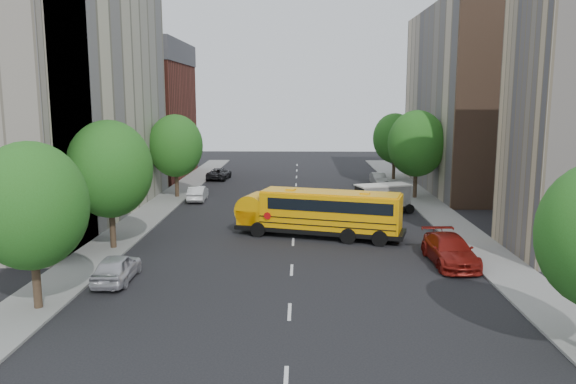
{
  "coord_description": "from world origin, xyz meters",
  "views": [
    {
      "loc": [
        0.45,
        -37.13,
        9.17
      ],
      "look_at": [
        -0.42,
        2.0,
        2.59
      ],
      "focal_mm": 35.0,
      "sensor_mm": 36.0,
      "label": 1
    }
  ],
  "objects_px": {
    "parked_car_0": "(117,268)",
    "street_tree_1": "(110,169)",
    "street_tree_5": "(395,138)",
    "parked_car_5": "(379,179)",
    "safari_truck": "(378,198)",
    "parked_car_1": "(198,193)",
    "street_tree_4": "(417,144)",
    "street_tree_0": "(31,206)",
    "parked_car_2": "(219,174)",
    "school_bus": "(318,211)",
    "street_tree_2": "(176,146)",
    "parked_car_3": "(450,250)"
  },
  "relations": [
    {
      "from": "parked_car_0",
      "to": "parked_car_2",
      "type": "distance_m",
      "value": 36.08
    },
    {
      "from": "safari_truck",
      "to": "parked_car_2",
      "type": "xyz_separation_m",
      "value": [
        -15.47,
        18.73,
        -0.58
      ]
    },
    {
      "from": "safari_truck",
      "to": "parked_car_1",
      "type": "distance_m",
      "value": 16.34
    },
    {
      "from": "street_tree_1",
      "to": "street_tree_2",
      "type": "height_order",
      "value": "street_tree_1"
    },
    {
      "from": "street_tree_5",
      "to": "parked_car_5",
      "type": "xyz_separation_m",
      "value": [
        -2.2,
        -3.8,
        -4.07
      ]
    },
    {
      "from": "street_tree_0",
      "to": "parked_car_3",
      "type": "relative_size",
      "value": 1.35
    },
    {
      "from": "street_tree_0",
      "to": "parked_car_1",
      "type": "distance_m",
      "value": 26.88
    },
    {
      "from": "street_tree_4",
      "to": "parked_car_1",
      "type": "height_order",
      "value": "street_tree_4"
    },
    {
      "from": "parked_car_0",
      "to": "parked_car_5",
      "type": "distance_m",
      "value": 36.78
    },
    {
      "from": "street_tree_1",
      "to": "parked_car_0",
      "type": "bearing_deg",
      "value": -70.14
    },
    {
      "from": "parked_car_0",
      "to": "street_tree_1",
      "type": "bearing_deg",
      "value": -71.48
    },
    {
      "from": "street_tree_4",
      "to": "parked_car_1",
      "type": "xyz_separation_m",
      "value": [
        -19.8,
        -1.5,
        -4.4
      ]
    },
    {
      "from": "street_tree_1",
      "to": "parked_car_0",
      "type": "distance_m",
      "value": 7.74
    },
    {
      "from": "street_tree_4",
      "to": "parked_car_0",
      "type": "distance_m",
      "value": 31.49
    },
    {
      "from": "school_bus",
      "to": "parked_car_0",
      "type": "relative_size",
      "value": 2.73
    },
    {
      "from": "street_tree_1",
      "to": "safari_truck",
      "type": "xyz_separation_m",
      "value": [
        17.67,
        11.26,
        -3.72
      ]
    },
    {
      "from": "street_tree_4",
      "to": "safari_truck",
      "type": "height_order",
      "value": "street_tree_4"
    },
    {
      "from": "street_tree_0",
      "to": "parked_car_0",
      "type": "height_order",
      "value": "street_tree_0"
    },
    {
      "from": "parked_car_1",
      "to": "parked_car_0",
      "type": "bearing_deg",
      "value": 87.65
    },
    {
      "from": "street_tree_4",
      "to": "parked_car_2",
      "type": "distance_m",
      "value": 23.57
    },
    {
      "from": "street_tree_1",
      "to": "street_tree_5",
      "type": "height_order",
      "value": "street_tree_1"
    },
    {
      "from": "parked_car_5",
      "to": "street_tree_4",
      "type": "bearing_deg",
      "value": -79.05
    },
    {
      "from": "street_tree_0",
      "to": "safari_truck",
      "type": "xyz_separation_m",
      "value": [
        17.67,
        21.26,
        -3.41
      ]
    },
    {
      "from": "street_tree_4",
      "to": "parked_car_1",
      "type": "distance_m",
      "value": 20.34
    },
    {
      "from": "street_tree_0",
      "to": "parked_car_0",
      "type": "distance_m",
      "value": 5.96
    },
    {
      "from": "street_tree_2",
      "to": "parked_car_1",
      "type": "distance_m",
      "value": 4.93
    },
    {
      "from": "parked_car_1",
      "to": "parked_car_2",
      "type": "xyz_separation_m",
      "value": [
        0.0,
        13.49,
        -0.03
      ]
    },
    {
      "from": "street_tree_2",
      "to": "street_tree_5",
      "type": "relative_size",
      "value": 1.03
    },
    {
      "from": "school_bus",
      "to": "safari_truck",
      "type": "bearing_deg",
      "value": 73.19
    },
    {
      "from": "street_tree_5",
      "to": "parked_car_1",
      "type": "xyz_separation_m",
      "value": [
        -19.8,
        -13.5,
        -4.02
      ]
    },
    {
      "from": "street_tree_1",
      "to": "safari_truck",
      "type": "height_order",
      "value": "street_tree_1"
    },
    {
      "from": "street_tree_0",
      "to": "street_tree_1",
      "type": "bearing_deg",
      "value": 90.0
    },
    {
      "from": "street_tree_2",
      "to": "safari_truck",
      "type": "height_order",
      "value": "street_tree_2"
    },
    {
      "from": "street_tree_5",
      "to": "parked_car_0",
      "type": "height_order",
      "value": "street_tree_5"
    },
    {
      "from": "street_tree_4",
      "to": "street_tree_5",
      "type": "xyz_separation_m",
      "value": [
        -0.0,
        12.0,
        -0.37
      ]
    },
    {
      "from": "parked_car_3",
      "to": "parked_car_5",
      "type": "xyz_separation_m",
      "value": [
        0.0,
        28.88,
        -0.16
      ]
    },
    {
      "from": "street_tree_0",
      "to": "parked_car_0",
      "type": "bearing_deg",
      "value": 60.63
    },
    {
      "from": "street_tree_0",
      "to": "parked_car_1",
      "type": "relative_size",
      "value": 1.8
    },
    {
      "from": "street_tree_5",
      "to": "parked_car_5",
      "type": "bearing_deg",
      "value": -120.08
    },
    {
      "from": "street_tree_2",
      "to": "parked_car_0",
      "type": "xyz_separation_m",
      "value": [
        2.2,
        -24.09,
        -4.11
      ]
    },
    {
      "from": "school_bus",
      "to": "safari_truck",
      "type": "xyz_separation_m",
      "value": [
        5.04,
        7.84,
        -0.54
      ]
    },
    {
      "from": "parked_car_2",
      "to": "parked_car_3",
      "type": "xyz_separation_m",
      "value": [
        17.6,
        -32.67,
        0.14
      ]
    },
    {
      "from": "street_tree_1",
      "to": "parked_car_2",
      "type": "relative_size",
      "value": 1.68
    },
    {
      "from": "safari_truck",
      "to": "street_tree_2",
      "type": "bearing_deg",
      "value": 139.49
    },
    {
      "from": "street_tree_5",
      "to": "parked_car_0",
      "type": "xyz_separation_m",
      "value": [
        -19.8,
        -36.09,
        -3.99
      ]
    },
    {
      "from": "street_tree_1",
      "to": "parked_car_1",
      "type": "relative_size",
      "value": 1.92
    },
    {
      "from": "school_bus",
      "to": "safari_truck",
      "type": "height_order",
      "value": "school_bus"
    },
    {
      "from": "street_tree_1",
      "to": "street_tree_2",
      "type": "relative_size",
      "value": 1.03
    },
    {
      "from": "street_tree_1",
      "to": "parked_car_1",
      "type": "distance_m",
      "value": 17.18
    },
    {
      "from": "street_tree_0",
      "to": "parked_car_2",
      "type": "relative_size",
      "value": 1.58
    }
  ]
}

